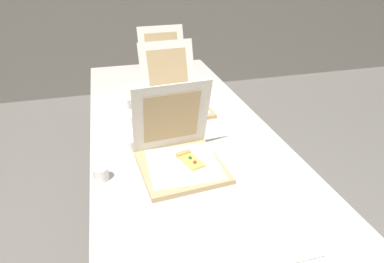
{
  "coord_description": "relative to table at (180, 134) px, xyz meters",
  "views": [
    {
      "loc": [
        -0.33,
        -0.83,
        1.52
      ],
      "look_at": [
        0.02,
        0.46,
        0.78
      ],
      "focal_mm": 30.33,
      "sensor_mm": 36.0,
      "label": 1
    }
  ],
  "objects": [
    {
      "name": "cup_white_far",
      "position": [
        -0.25,
        0.31,
        0.07
      ],
      "size": [
        0.06,
        0.06,
        0.06
      ],
      "primitive_type": "cylinder",
      "color": "white",
      "rests_on": "table"
    },
    {
      "name": "pizza_box_front",
      "position": [
        -0.08,
        -0.35,
        0.09
      ],
      "size": [
        0.36,
        0.37,
        0.35
      ],
      "rotation": [
        0.0,
        0.0,
        0.08
      ],
      "color": "tan",
      "rests_on": "table"
    },
    {
      "name": "cup_white_mid",
      "position": [
        -0.25,
        0.1,
        0.07
      ],
      "size": [
        0.06,
        0.06,
        0.06
      ],
      "primitive_type": "cylinder",
      "color": "white",
      "rests_on": "table"
    },
    {
      "name": "cup_white_near_left",
      "position": [
        -0.41,
        -0.36,
        0.07
      ],
      "size": [
        0.06,
        0.06,
        0.06
      ],
      "primitive_type": "cylinder",
      "color": "white",
      "rests_on": "table"
    },
    {
      "name": "cup_white_near_center",
      "position": [
        -0.27,
        -0.17,
        0.07
      ],
      "size": [
        0.06,
        0.06,
        0.06
      ],
      "primitive_type": "cylinder",
      "color": "white",
      "rests_on": "table"
    },
    {
      "name": "pizza_box_middle",
      "position": [
        0.04,
        0.25,
        0.09
      ],
      "size": [
        0.37,
        0.45,
        0.35
      ],
      "rotation": [
        0.0,
        0.0,
        0.07
      ],
      "color": "tan",
      "rests_on": "table"
    },
    {
      "name": "napkin_pile",
      "position": [
        0.16,
        -0.85,
        0.05
      ],
      "size": [
        0.15,
        0.15,
        0.01
      ],
      "color": "white",
      "rests_on": "table"
    },
    {
      "name": "table",
      "position": [
        0.0,
        0.0,
        0.0
      ],
      "size": [
        0.91,
        2.32,
        0.72
      ],
      "color": "beige",
      "rests_on": "ground"
    },
    {
      "name": "pizza_box_back",
      "position": [
        0.08,
        0.71,
        0.09
      ],
      "size": [
        0.36,
        0.45,
        0.35
      ],
      "rotation": [
        0.0,
        0.0,
        0.04
      ],
      "color": "tan",
      "rests_on": "table"
    }
  ]
}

